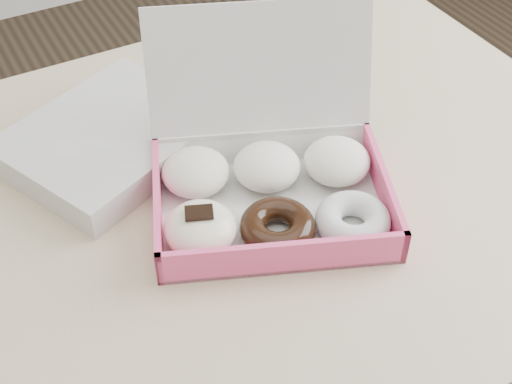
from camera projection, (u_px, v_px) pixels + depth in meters
name	position (u px, v px, depth m)	size (l,w,h in m)	color
table	(201.00, 241.00, 0.98)	(1.20, 0.80, 0.75)	tan
donut_box	(268.00, 182.00, 0.91)	(0.37, 0.36, 0.21)	silver
newspapers	(111.00, 139.00, 0.99)	(0.27, 0.22, 0.04)	beige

